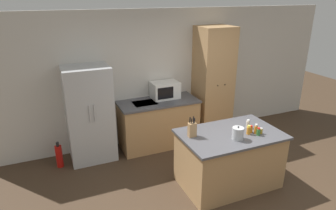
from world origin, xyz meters
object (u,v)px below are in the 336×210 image
(refrigerator, at_px, (90,114))
(pantry_cabinet, at_px, (213,83))
(spice_bottle_green_herb, at_px, (249,130))
(fire_extinguisher, at_px, (59,156))
(spice_bottle_short_red, at_px, (261,131))
(knife_block, at_px, (192,129))
(spice_bottle_pale_salt, at_px, (258,132))
(spice_bottle_orange_cap, at_px, (248,124))
(spice_bottle_tall_dark, at_px, (251,129))
(microwave, at_px, (165,90))
(spice_bottle_amber_oil, at_px, (256,129))
(kettle, at_px, (238,133))

(refrigerator, height_order, pantry_cabinet, pantry_cabinet)
(spice_bottle_green_herb, relative_size, fire_extinguisher, 0.30)
(spice_bottle_green_herb, bearing_deg, spice_bottle_short_red, -18.39)
(knife_block, xyz_separation_m, spice_bottle_pale_salt, (0.92, -0.35, -0.06))
(knife_block, bearing_deg, spice_bottle_orange_cap, -4.58)
(refrigerator, distance_m, spice_bottle_orange_cap, 2.70)
(knife_block, height_order, spice_bottle_tall_dark, knife_block)
(fire_extinguisher, bearing_deg, spice_bottle_orange_cap, -28.35)
(refrigerator, height_order, spice_bottle_tall_dark, refrigerator)
(microwave, bearing_deg, spice_bottle_amber_oil, -70.47)
(pantry_cabinet, relative_size, kettle, 11.11)
(microwave, xyz_separation_m, spice_bottle_amber_oil, (0.68, -1.91, -0.14))
(spice_bottle_tall_dark, relative_size, fire_extinguisher, 0.24)
(spice_bottle_tall_dark, relative_size, kettle, 0.56)
(spice_bottle_green_herb, bearing_deg, spice_bottle_orange_cap, 55.48)
(pantry_cabinet, distance_m, knife_block, 1.99)
(refrigerator, distance_m, spice_bottle_amber_oil, 2.82)
(pantry_cabinet, height_order, spice_bottle_amber_oil, pantry_cabinet)
(spice_bottle_green_herb, relative_size, kettle, 0.69)
(spice_bottle_orange_cap, bearing_deg, spice_bottle_amber_oil, -94.49)
(pantry_cabinet, distance_m, spice_bottle_pale_salt, 1.92)
(refrigerator, distance_m, microwave, 1.50)
(spice_bottle_amber_oil, bearing_deg, fire_extinguisher, 148.22)
(microwave, bearing_deg, refrigerator, -175.95)
(refrigerator, xyz_separation_m, spice_bottle_orange_cap, (2.18, -1.60, 0.09))
(refrigerator, height_order, knife_block, refrigerator)
(pantry_cabinet, distance_m, spice_bottle_tall_dark, 1.82)
(microwave, relative_size, spice_bottle_tall_dark, 4.61)
(refrigerator, distance_m, kettle, 2.59)
(spice_bottle_tall_dark, relative_size, spice_bottle_orange_cap, 0.85)
(kettle, bearing_deg, knife_block, 149.56)
(refrigerator, relative_size, spice_bottle_tall_dark, 15.00)
(pantry_cabinet, distance_m, spice_bottle_green_herb, 1.86)
(microwave, relative_size, spice_bottle_amber_oil, 3.45)
(spice_bottle_tall_dark, bearing_deg, spice_bottle_short_red, -37.29)
(refrigerator, height_order, spice_bottle_short_red, refrigerator)
(knife_block, height_order, kettle, knife_block)
(spice_bottle_short_red, bearing_deg, kettle, -178.61)
(microwave, bearing_deg, pantry_cabinet, -5.37)
(refrigerator, height_order, kettle, refrigerator)
(spice_bottle_tall_dark, distance_m, kettle, 0.33)
(refrigerator, height_order, spice_bottle_orange_cap, refrigerator)
(spice_bottle_amber_oil, relative_size, kettle, 0.75)
(pantry_cabinet, xyz_separation_m, knife_block, (-1.27, -1.53, -0.14))
(spice_bottle_short_red, height_order, fire_extinguisher, spice_bottle_short_red)
(microwave, xyz_separation_m, spice_bottle_short_red, (0.75, -1.95, -0.16))
(spice_bottle_tall_dark, distance_m, spice_bottle_pale_salt, 0.13)
(spice_bottle_green_herb, distance_m, fire_extinguisher, 3.22)
(spice_bottle_tall_dark, bearing_deg, spice_bottle_pale_salt, -68.81)
(knife_block, xyz_separation_m, fire_extinguisher, (-1.83, 1.42, -0.79))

